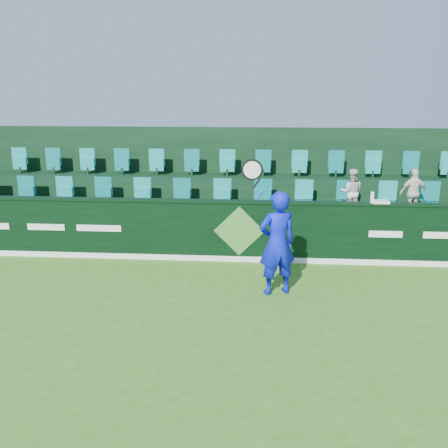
# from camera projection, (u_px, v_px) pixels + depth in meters

# --- Properties ---
(ground) EXTENTS (60.00, 60.00, 0.00)m
(ground) POSITION_uv_depth(u_px,v_px,m) (226.00, 352.00, 7.21)
(ground) COLOR #306C19
(ground) RESTS_ON ground
(sponsor_hoarding) EXTENTS (16.00, 0.25, 1.35)m
(sponsor_hoarding) POSITION_uv_depth(u_px,v_px,m) (239.00, 231.00, 10.87)
(sponsor_hoarding) COLOR black
(sponsor_hoarding) RESTS_ON ground
(stand_tier_front) EXTENTS (16.00, 2.00, 0.80)m
(stand_tier_front) POSITION_uv_depth(u_px,v_px,m) (241.00, 229.00, 12.01)
(stand_tier_front) COLOR black
(stand_tier_front) RESTS_ON ground
(stand_tier_back) EXTENTS (16.00, 1.80, 1.30)m
(stand_tier_back) POSITION_uv_depth(u_px,v_px,m) (244.00, 202.00, 13.77)
(stand_tier_back) COLOR black
(stand_tier_back) RESTS_ON ground
(stand_rear) EXTENTS (16.00, 4.10, 2.60)m
(stand_rear) POSITION_uv_depth(u_px,v_px,m) (245.00, 179.00, 14.05)
(stand_rear) COLOR black
(stand_rear) RESTS_ON ground
(seat_row_front) EXTENTS (13.50, 0.50, 0.60)m
(seat_row_front) POSITION_uv_depth(u_px,v_px,m) (242.00, 197.00, 12.21)
(seat_row_front) COLOR teal
(seat_row_front) RESTS_ON stand_tier_front
(seat_row_back) EXTENTS (13.50, 0.50, 0.60)m
(seat_row_back) POSITION_uv_depth(u_px,v_px,m) (245.00, 166.00, 13.81)
(seat_row_back) COLOR teal
(seat_row_back) RESTS_ON stand_tier_back
(tennis_player) EXTENTS (1.14, 0.68, 2.58)m
(tennis_player) POSITION_uv_depth(u_px,v_px,m) (277.00, 243.00, 9.03)
(tennis_player) COLOR #0B17C0
(tennis_player) RESTS_ON ground
(spectator_left) EXTENTS (0.58, 0.47, 1.09)m
(spectator_left) POSITION_uv_depth(u_px,v_px,m) (351.00, 192.00, 11.59)
(spectator_left) COLOR silver
(spectator_left) RESTS_ON stand_tier_front
(spectator_middle) EXTENTS (0.68, 0.37, 1.11)m
(spectator_middle) POSITION_uv_depth(u_px,v_px,m) (414.00, 193.00, 11.48)
(spectator_middle) COLOR white
(spectator_middle) RESTS_ON stand_tier_front
(towel) EXTENTS (0.34, 0.22, 0.05)m
(towel) POSITION_uv_depth(u_px,v_px,m) (381.00, 202.00, 10.47)
(towel) COLOR white
(towel) RESTS_ON sponsor_hoarding
(drinks_bottle) EXTENTS (0.07, 0.07, 0.23)m
(drinks_bottle) POSITION_uv_depth(u_px,v_px,m) (372.00, 197.00, 10.46)
(drinks_bottle) COLOR white
(drinks_bottle) RESTS_ON sponsor_hoarding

